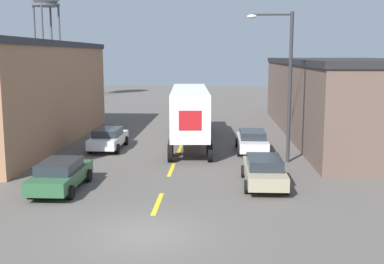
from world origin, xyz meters
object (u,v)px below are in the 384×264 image
(semi_truck, at_px, (189,109))
(street_lamp, at_px, (285,77))
(parked_car_left_far, at_px, (108,138))
(parked_car_right_near, at_px, (264,170))
(parked_car_right_mid, at_px, (252,141))
(parked_car_left_near, at_px, (61,174))

(semi_truck, bearing_deg, street_lamp, -50.01)
(parked_car_left_far, xyz_separation_m, street_lamp, (10.96, -3.30, 4.18))
(parked_car_right_near, relative_size, street_lamp, 0.55)
(parked_car_right_near, xyz_separation_m, parked_car_right_mid, (0.00, 8.04, 0.00))
(parked_car_right_near, relative_size, parked_car_right_mid, 1.00)
(parked_car_left_far, bearing_deg, semi_truck, 27.86)
(parked_car_left_near, relative_size, parked_car_left_far, 1.00)
(semi_truck, height_order, parked_car_right_near, semi_truck)
(parked_car_right_near, distance_m, parked_car_right_mid, 8.04)
(parked_car_right_near, height_order, parked_car_left_far, same)
(parked_car_right_near, height_order, street_lamp, street_lamp)
(semi_truck, bearing_deg, parked_car_left_near, -116.28)
(parked_car_left_near, height_order, street_lamp, street_lamp)
(parked_car_left_far, bearing_deg, street_lamp, -16.74)
(street_lamp, bearing_deg, parked_car_right_mid, 118.57)
(parked_car_right_near, xyz_separation_m, parked_car_left_far, (-9.39, 8.45, 0.00))
(semi_truck, relative_size, parked_car_right_near, 3.05)
(parked_car_right_near, height_order, parked_car_left_near, same)
(parked_car_left_near, xyz_separation_m, street_lamp, (10.96, 6.43, 4.18))
(parked_car_right_mid, bearing_deg, parked_car_left_far, 177.47)
(street_lamp, bearing_deg, semi_truck, 133.68)
(semi_truck, relative_size, street_lamp, 1.69)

